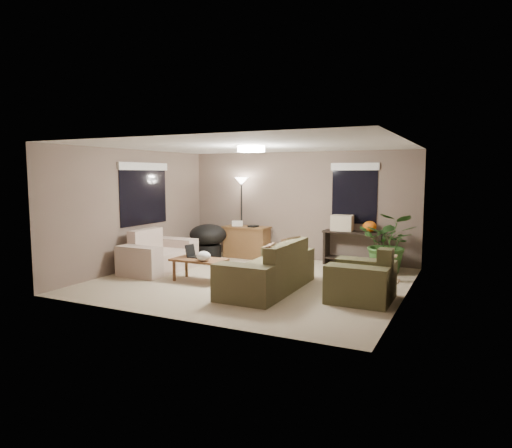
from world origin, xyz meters
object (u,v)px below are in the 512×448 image
at_px(main_sofa, 270,273).
at_px(console_table, 353,246).
at_px(desk, 247,242).
at_px(papasan_chair, 208,238).
at_px(coffee_table, 199,262).
at_px(floor_lamp, 241,190).
at_px(cat_scratching_post, 390,270).
at_px(houseplant, 389,250).
at_px(loveseat, 158,257).
at_px(armchair, 362,282).

xyz_separation_m(main_sofa, console_table, (0.76, 2.75, 0.14)).
distance_m(main_sofa, desk, 3.11).
xyz_separation_m(console_table, papasan_chair, (-3.37, -0.52, 0.03)).
distance_m(coffee_table, floor_lamp, 3.00).
bearing_deg(console_table, papasan_chair, -171.15).
height_order(desk, cat_scratching_post, desk).
bearing_deg(floor_lamp, cat_scratching_post, -17.71).
height_order(coffee_table, houseplant, houseplant).
bearing_deg(papasan_chair, houseplant, 0.57).
relative_size(console_table, papasan_chair, 1.44).
bearing_deg(main_sofa, console_table, 74.57).
distance_m(main_sofa, console_table, 2.85).
height_order(loveseat, console_table, loveseat).
distance_m(loveseat, armchair, 4.32).
relative_size(loveseat, coffee_table, 1.60).
bearing_deg(houseplant, coffee_table, -144.01).
distance_m(floor_lamp, houseplant, 3.77).
distance_m(armchair, console_table, 2.82).
relative_size(loveseat, desk, 1.45).
bearing_deg(armchair, loveseat, 174.95).
height_order(loveseat, armchair, same).
xyz_separation_m(desk, cat_scratching_post, (3.51, -1.03, -0.16)).
bearing_deg(cat_scratching_post, armchair, -97.08).
relative_size(papasan_chair, floor_lamp, 0.47).
xyz_separation_m(desk, floor_lamp, (-0.22, 0.16, 1.22)).
distance_m(armchair, papasan_chair, 4.72).
xyz_separation_m(loveseat, console_table, (3.48, 2.32, 0.14)).
height_order(loveseat, floor_lamp, floor_lamp).
height_order(papasan_chair, cat_scratching_post, papasan_chair).
height_order(armchair, papasan_chair, armchair).
distance_m(armchair, houseplant, 2.22).
height_order(papasan_chair, floor_lamp, floor_lamp).
xyz_separation_m(console_table, floor_lamp, (-2.73, -0.02, 1.16)).
distance_m(armchair, floor_lamp, 4.63).
height_order(coffee_table, floor_lamp, floor_lamp).
height_order(armchair, coffee_table, armchair).
xyz_separation_m(console_table, houseplant, (0.84, -0.48, 0.04)).
relative_size(armchair, floor_lamp, 0.52).
bearing_deg(coffee_table, floor_lamp, 100.72).
relative_size(main_sofa, papasan_chair, 2.44).
height_order(main_sofa, coffee_table, main_sofa).
bearing_deg(cat_scratching_post, coffee_table, -155.18).
bearing_deg(floor_lamp, houseplant, -7.31).
xyz_separation_m(loveseat, floor_lamp, (0.75, 2.29, 1.30)).
relative_size(main_sofa, loveseat, 1.38).
relative_size(loveseat, console_table, 1.23).
height_order(desk, papasan_chair, papasan_chair).
bearing_deg(houseplant, main_sofa, -125.24).
bearing_deg(coffee_table, console_table, 50.61).
distance_m(loveseat, houseplant, 4.70).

